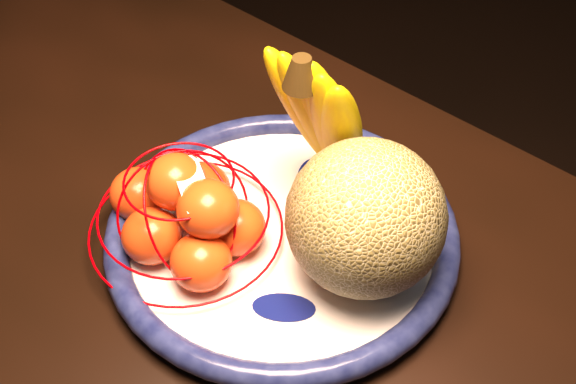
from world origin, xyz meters
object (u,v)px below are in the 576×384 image
Objects in this scene: cantaloupe at (366,218)px; mandarin_bag at (187,214)px; fruit_bowl at (282,234)px; banana_bunch at (327,116)px.

mandarin_bag is (-0.16, -0.08, -0.04)m from cantaloupe.
fruit_bowl is 0.10m from mandarin_bag.
cantaloupe is 0.12m from banana_bunch.
fruit_bowl is 1.43× the size of mandarin_bag.
cantaloupe reaches higher than mandarin_bag.
cantaloupe is at bearing 26.36° from mandarin_bag.
cantaloupe is 0.59× the size of mandarin_bag.
fruit_bowl is at bearing -81.40° from banana_bunch.
banana_bunch reaches higher than fruit_bowl.
mandarin_bag is at bearing -109.31° from banana_bunch.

